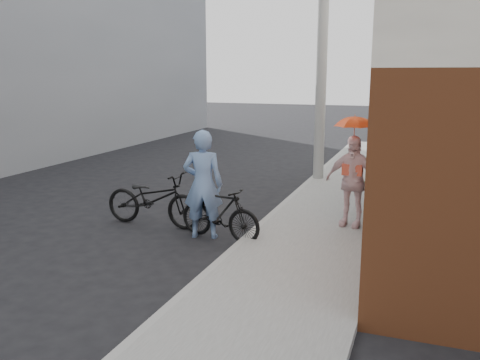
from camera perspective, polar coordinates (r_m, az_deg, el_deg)
The scene contains 11 objects.
ground at distance 8.94m, azimuth -6.17°, elevation -7.37°, with size 80.00×80.00×0.00m, color black.
sidewalk at distance 10.11m, azimuth 9.75°, elevation -4.81°, with size 2.20×24.00×0.12m, color gray.
curb at distance 10.37m, azimuth 3.42°, elevation -4.23°, with size 0.12×24.00×0.12m, color #9E9E99.
utility_pole at distance 13.82m, azimuth 9.21°, elevation 14.11°, with size 0.28×0.28×7.00m, color #9E9E99.
officer at distance 9.12m, azimuth -4.17°, elevation -0.50°, with size 0.72×0.47×1.97m, color #698ABB.
bike_left at distance 10.04m, azimuth -9.71°, elevation -2.10°, with size 0.72×2.05×1.08m, color black.
bike_right at distance 9.10m, azimuth -2.29°, elevation -3.71°, with size 0.46×1.64×0.98m, color black.
kimono_woman at distance 9.64m, azimuth 12.46°, elevation -0.13°, with size 1.00×0.42×1.71m, color silver.
parasol at distance 9.47m, azimuth 12.78°, elevation 6.79°, with size 0.71×0.71×0.62m, color #DF4D1A.
planter at distance 10.51m, azimuth 15.20°, elevation -3.47°, with size 0.41×0.41×0.21m, color black.
potted_plant at distance 10.41m, azimuth 15.33°, elevation -1.09°, with size 0.61×0.53×0.68m, color #3D6D2B.
Camera 1 is at (3.78, -7.54, 2.95)m, focal length 38.00 mm.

